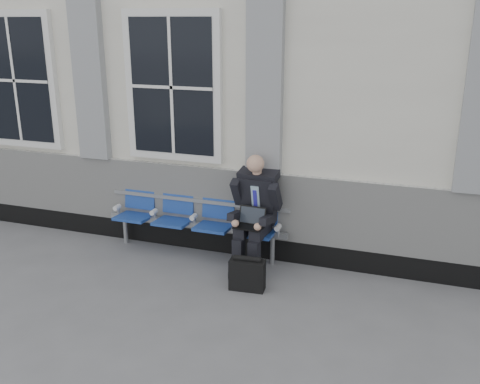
% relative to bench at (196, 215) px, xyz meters
% --- Properties ---
extents(ground, '(70.00, 70.00, 0.00)m').
position_rel_bench_xyz_m(ground, '(-0.68, -1.32, -0.55)').
color(ground, slate).
rests_on(ground, ground).
extents(station_building, '(14.40, 4.40, 4.49)m').
position_rel_bench_xyz_m(station_building, '(-0.70, 2.15, 1.67)').
color(station_building, white).
rests_on(station_building, ground).
extents(bench, '(2.60, 0.47, 0.91)m').
position_rel_bench_xyz_m(bench, '(0.00, 0.00, 0.00)').
color(bench, '#9EA0A3').
rests_on(bench, ground).
extents(businessman, '(0.63, 0.85, 1.50)m').
position_rel_bench_xyz_m(businessman, '(0.89, -0.14, 0.25)').
color(businessman, black).
rests_on(businessman, ground).
extents(briefcase, '(0.44, 0.21, 0.43)m').
position_rel_bench_xyz_m(briefcase, '(1.00, -0.79, -0.35)').
color(briefcase, black).
rests_on(briefcase, ground).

